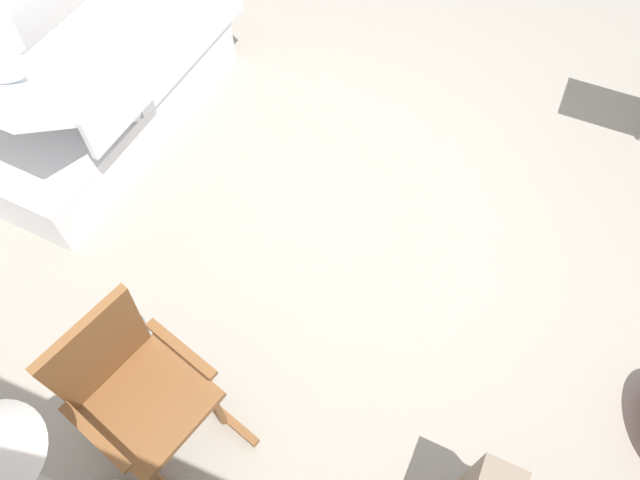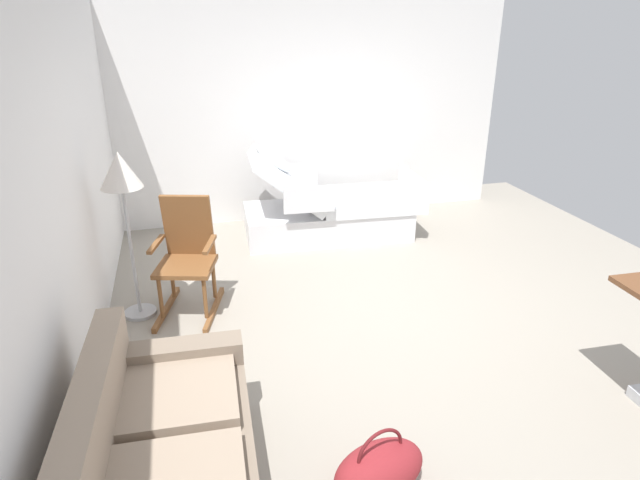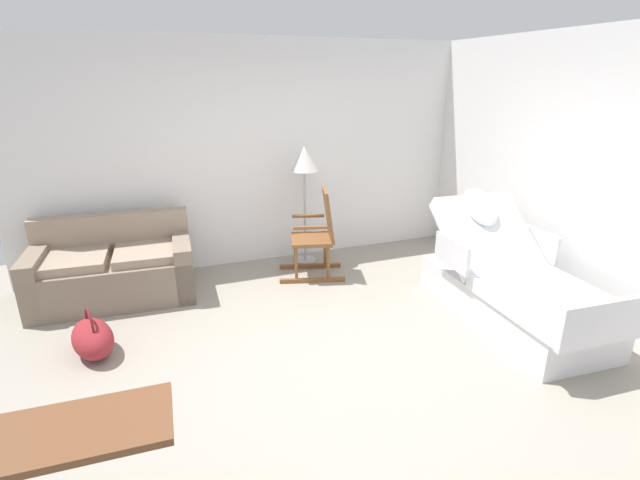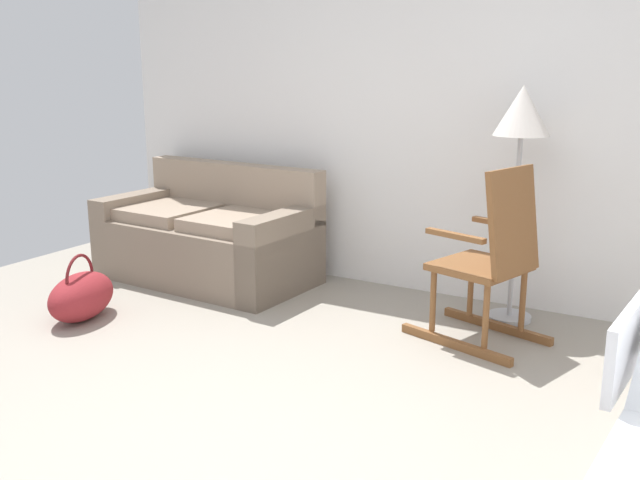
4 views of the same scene
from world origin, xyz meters
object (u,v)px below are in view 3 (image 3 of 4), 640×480
couch (114,271)px  floor_lamp (304,167)px  rocking_chair (318,235)px  duffel_bag (93,338)px  hospital_bed (513,289)px

couch → floor_lamp: bearing=6.4°
rocking_chair → floor_lamp: (0.00, 0.46, 0.72)m
rocking_chair → duffel_bag: (-2.38, -0.92, -0.35)m
couch → rocking_chair: rocking_chair is taller
couch → rocking_chair: (2.23, -0.20, 0.20)m
rocking_chair → duffel_bag: bearing=-158.9°
rocking_chair → floor_lamp: size_ratio=0.71×
hospital_bed → duffel_bag: size_ratio=3.38×
floor_lamp → duffel_bag: bearing=-150.0°
floor_lamp → duffel_bag: size_ratio=2.37×
couch → floor_lamp: size_ratio=1.11×
duffel_bag → couch: bearing=82.4°
hospital_bed → couch: (-3.62, 1.88, -0.01)m
couch → duffel_bag: bearing=-97.6°
rocking_chair → duffel_bag: rocking_chair is taller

